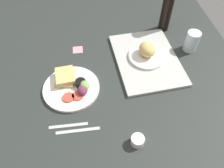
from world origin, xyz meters
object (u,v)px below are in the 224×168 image
Objects in this scene: bread_plate_near at (147,53)px; sticky_note at (78,50)px; serving_tray at (147,59)px; knife at (78,130)px; drinking_glass at (192,41)px; fork at (68,125)px; plate_with_salad at (72,86)px; espresso_cup at (138,141)px; soda_bottle at (166,13)px.

bread_plate_near reaches higher than sticky_note.
knife is at bearing -46.74° from serving_tray.
drinking_glass is 80.46cm from fork.
plate_with_salad is at bearing -74.53° from drinking_glass.
sticky_note is at bearing 171.74° from plate_with_salad.
serving_tray reaches higher than knife.
sticky_note is at bearing -110.47° from serving_tray.
fork is at bearing -113.01° from espresso_cup.
knife is (62.93, -56.42, -10.61)cm from soda_bottle.
bread_plate_near is 30.40cm from soda_bottle.
serving_tray is 48.64cm from espresso_cup.
bread_plate_near is 1.04× the size of knife.
fork is at bearing -51.85° from serving_tray.
bread_plate_near is 0.91× the size of soda_bottle.
drinking_glass is 64.41cm from sticky_note.
sticky_note is at bearing 83.77° from fork.
bread_plate_near reaches higher than plate_with_salad.
fork is at bearing -6.67° from plate_with_salad.
soda_bottle is 3.88× the size of sticky_note.
espresso_cup is at bearing -39.19° from drinking_glass.
drinking_glass is 66.31cm from espresso_cup.
serving_tray is 2.07× the size of soda_bottle.
soda_bottle is 1.28× the size of fork.
espresso_cup reaches higher than fork.
plate_with_salad is 23.77cm from knife.
fork is (39.36, -69.96, -5.57)cm from drinking_glass.
fork is 48.47cm from sticky_note.
espresso_cup is at bearing -24.20° from soda_bottle.
drinking_glass reaches higher than fork.
sticky_note is at bearing -108.74° from bread_plate_near.
drinking_glass is 2.08× the size of sticky_note.
drinking_glass is (-5.18, 26.44, 5.02)cm from serving_tray.
bread_plate_near is 3.54× the size of sticky_note.
soda_bottle is (-20.56, -9.53, 5.04)cm from drinking_glass.
espresso_cup reaches higher than sticky_note.
bread_plate_near is (-1.26, 0.02, 3.76)cm from serving_tray.
knife is at bearing -2.68° from sticky_note.
plate_with_salad reaches higher than serving_tray.
bread_plate_near is 56.30cm from fork.
plate_with_salad is 4.94× the size of sticky_note.
soda_bottle is 56.37cm from sticky_note.
fork is at bearing 144.01° from knife.
drinking_glass is at bearing 98.43° from bread_plate_near.
serving_tray is 32.40cm from soda_bottle.
serving_tray reaches higher than sticky_note.
serving_tray is 8.04× the size of sticky_note.
plate_with_salad reaches higher than sticky_note.
bread_plate_near is 26.75cm from drinking_glass.
drinking_glass reaches higher than knife.
bread_plate_near is at bearing 109.77° from plate_with_salad.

